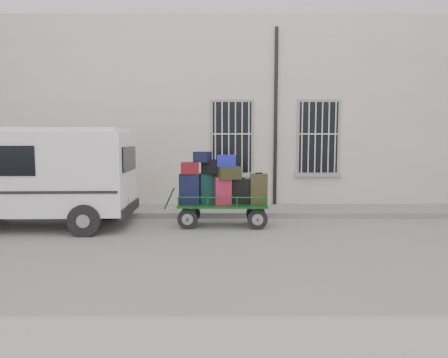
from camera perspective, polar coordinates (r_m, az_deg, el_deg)
name	(u,v)px	position (r m, az deg, el deg)	size (l,w,h in m)	color
ground	(251,229)	(9.81, 3.90, -7.18)	(80.00, 80.00, 0.00)	slate
building	(241,118)	(15.08, 2.47, 8.71)	(24.00, 5.15, 6.00)	beige
sidewalk	(246,211)	(11.95, 3.15, -4.52)	(24.00, 1.70, 0.15)	slate
luggage_cart	(220,188)	(10.00, -0.51, -1.34)	(2.61, 1.06, 1.88)	black
van	(31,171)	(10.89, -25.82, 1.03)	(4.94, 2.34, 2.45)	white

